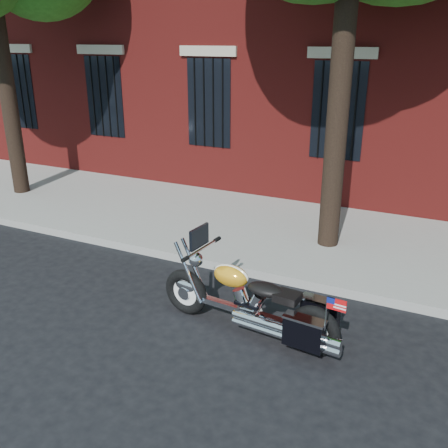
% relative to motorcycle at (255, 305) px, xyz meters
% --- Properties ---
extents(ground, '(120.00, 120.00, 0.00)m').
position_rel_motorcycle_xyz_m(ground, '(-0.35, 0.21, -0.45)').
color(ground, black).
rests_on(ground, ground).
extents(curb, '(40.00, 0.16, 0.15)m').
position_rel_motorcycle_xyz_m(curb, '(-0.35, 1.59, -0.38)').
color(curb, gray).
rests_on(curb, ground).
extents(sidewalk, '(40.00, 3.60, 0.15)m').
position_rel_motorcycle_xyz_m(sidewalk, '(-0.35, 3.47, -0.38)').
color(sidewalk, gray).
rests_on(sidewalk, ground).
extents(motorcycle, '(2.63, 0.90, 1.34)m').
position_rel_motorcycle_xyz_m(motorcycle, '(0.00, 0.00, 0.00)').
color(motorcycle, black).
rests_on(motorcycle, ground).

